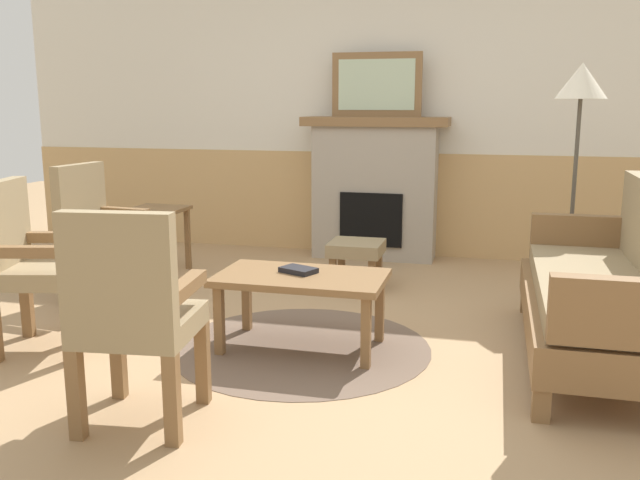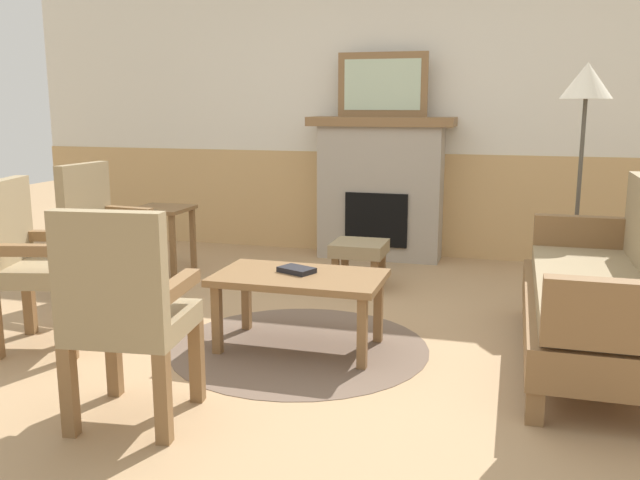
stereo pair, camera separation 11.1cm
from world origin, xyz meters
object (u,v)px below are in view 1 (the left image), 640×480
at_px(armchair_by_window_left, 30,258).
at_px(fireplace, 375,187).
at_px(armchair_front_left, 133,309).
at_px(book_on_table, 298,270).
at_px(couch, 603,291).
at_px(footstool, 356,251).
at_px(armchair_near_fireplace, 96,227).
at_px(floor_lamp_by_couch, 581,96).
at_px(framed_picture, 377,85).
at_px(coffee_table, 301,284).
at_px(side_table, 158,221).

bearing_deg(armchair_by_window_left, fireplace, 62.63).
relative_size(armchair_by_window_left, armchair_front_left, 1.00).
relative_size(book_on_table, armchair_by_window_left, 0.20).
height_order(couch, footstool, couch).
height_order(footstool, armchair_near_fireplace, armchair_near_fireplace).
height_order(armchair_front_left, floor_lamp_by_couch, floor_lamp_by_couch).
bearing_deg(book_on_table, framed_picture, 89.55).
bearing_deg(armchair_front_left, coffee_table, 69.47).
height_order(fireplace, coffee_table, fireplace).
bearing_deg(armchair_by_window_left, coffee_table, 14.89).
distance_m(book_on_table, floor_lamp_by_couch, 2.48).
xyz_separation_m(coffee_table, side_table, (-1.66, 1.43, 0.05)).
height_order(fireplace, book_on_table, fireplace).
xyz_separation_m(couch, floor_lamp_by_couch, (-0.04, 1.39, 1.05)).
bearing_deg(book_on_table, side_table, 139.40).
distance_m(coffee_table, armchair_by_window_left, 1.55).
relative_size(armchair_near_fireplace, floor_lamp_by_couch, 0.58).
xyz_separation_m(armchair_front_left, floor_lamp_by_couch, (2.03, 2.74, 0.91)).
bearing_deg(armchair_front_left, couch, 33.03).
bearing_deg(coffee_table, armchair_by_window_left, -165.11).
relative_size(book_on_table, side_table, 0.36).
distance_m(footstool, armchair_front_left, 2.57).
relative_size(footstool, armchair_front_left, 0.41).
xyz_separation_m(book_on_table, armchair_near_fireplace, (-1.65, 0.54, 0.08)).
relative_size(fireplace, couch, 0.72).
bearing_deg(footstool, armchair_by_window_left, -130.71).
distance_m(book_on_table, armchair_front_left, 1.24).
height_order(side_table, floor_lamp_by_couch, floor_lamp_by_couch).
relative_size(couch, footstool, 4.50).
relative_size(fireplace, armchair_near_fireplace, 1.33).
distance_m(couch, side_table, 3.52).
distance_m(framed_picture, armchair_near_fireplace, 2.72).
bearing_deg(armchair_front_left, footstool, 79.51).
relative_size(coffee_table, armchair_front_left, 0.98).
height_order(footstool, floor_lamp_by_couch, floor_lamp_by_couch).
height_order(book_on_table, footstool, book_on_table).
bearing_deg(floor_lamp_by_couch, armchair_near_fireplace, -162.64).
bearing_deg(armchair_near_fireplace, floor_lamp_by_couch, 17.36).
distance_m(armchair_by_window_left, floor_lamp_by_couch, 3.80).
bearing_deg(coffee_table, armchair_front_left, -110.53).
relative_size(armchair_near_fireplace, armchair_front_left, 1.00).
distance_m(framed_picture, armchair_front_left, 3.76).
xyz_separation_m(coffee_table, armchair_by_window_left, (-1.49, -0.40, 0.15)).
distance_m(fireplace, coffee_table, 2.48).
bearing_deg(armchair_near_fireplace, coffee_table, -19.04).
height_order(coffee_table, armchair_near_fireplace, armchair_near_fireplace).
relative_size(armchair_front_left, floor_lamp_by_couch, 0.58).
height_order(armchair_by_window_left, side_table, armchair_by_window_left).
height_order(framed_picture, couch, framed_picture).
xyz_separation_m(framed_picture, armchair_front_left, (-0.41, -3.59, -1.02)).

